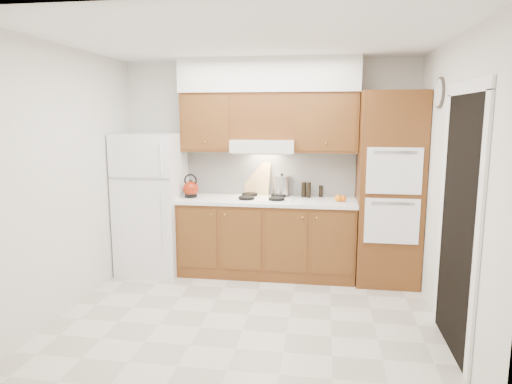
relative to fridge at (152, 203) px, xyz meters
The scene contains 26 objects.
floor 2.00m from the fridge, 39.06° to the right, with size 3.60×3.60×0.00m, color beige.
ceiling 2.51m from the fridge, 39.06° to the right, with size 3.60×3.60×0.00m, color white.
wall_back 1.52m from the fridge, 14.37° to the left, with size 3.60×0.02×2.60m, color silver.
wall_left 1.28m from the fridge, 109.11° to the right, with size 0.02×3.00×2.60m, color silver.
wall_right 3.43m from the fridge, 19.58° to the right, with size 0.02×3.00×2.60m, color silver.
fridge is the anchor object (origin of this frame).
base_cabinets 1.49m from the fridge, ahead, with size 2.11×0.60×0.90m, color brown.
countertop 1.43m from the fridge, ahead, with size 2.13×0.62×0.04m, color white.
backsplash 1.51m from the fridge, 13.56° to the left, with size 2.11×0.03×0.56m, color white.
oven_cabinet 2.86m from the fridge, ahead, with size 0.70×0.65×2.20m, color brown.
upper_cab_left 1.22m from the fridge, 15.78° to the left, with size 0.63×0.33×0.70m, color brown.
upper_cab_right 2.35m from the fridge, ahead, with size 0.73×0.33×0.70m, color brown.
range_hood 1.56m from the fridge, ahead, with size 0.75×0.45×0.15m, color silver.
upper_cab_over_hood 1.75m from the fridge, ahead, with size 0.75×0.33×0.55m, color brown.
soffit 2.11m from the fridge, ahead, with size 2.13×0.36×0.40m, color silver.
cooktop 1.38m from the fridge, ahead, with size 0.74×0.50×0.01m, color white.
doorway 3.53m from the fridge, 25.02° to the right, with size 0.02×0.90×2.10m, color black.
wall_clock 3.49m from the fridge, 10.48° to the right, with size 0.30×0.30×0.02m, color #3F3833.
kettle 0.53m from the fridge, ahead, with size 0.19×0.19×0.19m, color maroon.
cutting_board 1.35m from the fridge, 13.60° to the left, with size 0.32×0.02×0.43m, color #D9B36F.
stock_pot 1.63m from the fridge, ahead, with size 0.21×0.21×0.22m, color #BBBABF.
condiment_a 1.95m from the fridge, ahead, with size 0.05×0.05×0.19m, color black.
condiment_b 1.89m from the fridge, ahead, with size 0.06×0.06×0.19m, color black.
condiment_c 2.10m from the fridge, ahead, with size 0.05×0.05×0.14m, color black.
orange_near 2.33m from the fridge, ahead, with size 0.07×0.07×0.07m, color orange.
orange_far 2.28m from the fridge, ahead, with size 0.08×0.08×0.08m, color orange.
Camera 1 is at (0.70, -4.16, 1.94)m, focal length 32.00 mm.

